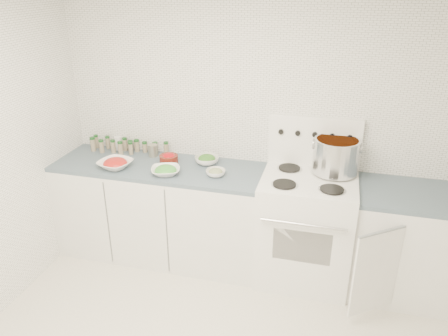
# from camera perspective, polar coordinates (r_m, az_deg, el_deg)

# --- Properties ---
(room_walls) EXTENTS (3.54, 3.04, 2.52)m
(room_walls) POSITION_cam_1_polar(r_m,az_deg,el_deg) (2.31, -1.95, 1.78)
(room_walls) COLOR white
(room_walls) RESTS_ON ground
(counter_left) EXTENTS (1.85, 0.62, 0.90)m
(counter_left) POSITION_cam_1_polar(r_m,az_deg,el_deg) (4.06, -8.18, -5.50)
(counter_left) COLOR white
(counter_left) RESTS_ON ground
(stove) EXTENTS (0.76, 0.70, 1.36)m
(stove) POSITION_cam_1_polar(r_m,az_deg,el_deg) (3.77, 10.60, -7.36)
(stove) COLOR white
(stove) RESTS_ON ground
(counter_right) EXTENTS (0.89, 0.87, 0.90)m
(counter_right) POSITION_cam_1_polar(r_m,az_deg,el_deg) (3.85, 22.96, -9.11)
(counter_right) COLOR white
(counter_right) RESTS_ON ground
(stock_pot) EXTENTS (0.39, 0.37, 0.28)m
(stock_pot) POSITION_cam_1_polar(r_m,az_deg,el_deg) (3.64, 14.42, 1.72)
(stock_pot) COLOR silver
(stock_pot) RESTS_ON stove
(bowl_tomato) EXTENTS (0.33, 0.33, 0.09)m
(bowl_tomato) POSITION_cam_1_polar(r_m,az_deg,el_deg) (3.86, -14.02, 0.56)
(bowl_tomato) COLOR white
(bowl_tomato) RESTS_ON counter_left
(bowl_snowpea) EXTENTS (0.31, 0.31, 0.08)m
(bowl_snowpea) POSITION_cam_1_polar(r_m,az_deg,el_deg) (3.66, -7.63, -0.33)
(bowl_snowpea) COLOR white
(bowl_snowpea) RESTS_ON counter_left
(bowl_broccoli) EXTENTS (0.23, 0.23, 0.09)m
(bowl_broccoli) POSITION_cam_1_polar(r_m,az_deg,el_deg) (3.84, -2.26, 1.12)
(bowl_broccoli) COLOR white
(bowl_broccoli) RESTS_ON counter_left
(bowl_zucchini) EXTENTS (0.21, 0.21, 0.07)m
(bowl_zucchini) POSITION_cam_1_polar(r_m,az_deg,el_deg) (3.61, -1.10, -0.57)
(bowl_zucchini) COLOR white
(bowl_zucchini) RESTS_ON counter_left
(bowl_pepper) EXTENTS (0.16, 0.16, 0.10)m
(bowl_pepper) POSITION_cam_1_polar(r_m,az_deg,el_deg) (3.86, -7.22, 1.21)
(bowl_pepper) COLOR #55170E
(bowl_pepper) RESTS_ON counter_left
(salt_canister) EXTENTS (0.08, 0.08, 0.13)m
(salt_canister) POSITION_cam_1_polar(r_m,az_deg,el_deg) (4.26, -13.67, 3.18)
(salt_canister) COLOR white
(salt_canister) RESTS_ON counter_left
(tin_can) EXTENTS (0.09, 0.09, 0.11)m
(tin_can) POSITION_cam_1_polar(r_m,az_deg,el_deg) (4.04, -9.25, 2.27)
(tin_can) COLOR #9C9884
(tin_can) RESTS_ON counter_left
(spice_cluster) EXTENTS (0.76, 0.16, 0.14)m
(spice_cluster) POSITION_cam_1_polar(r_m,az_deg,el_deg) (4.19, -12.93, 2.86)
(spice_cluster) COLOR gray
(spice_cluster) RESTS_ON counter_left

